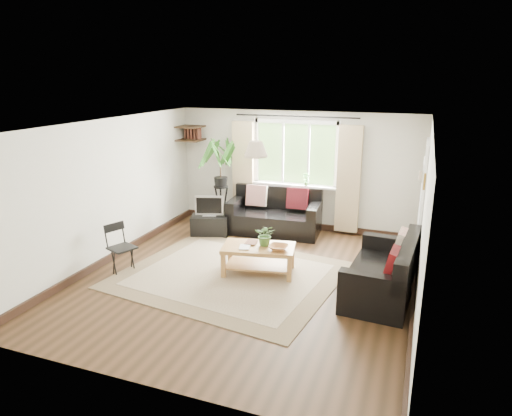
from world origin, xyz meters
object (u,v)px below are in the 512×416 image
(palm_stand, at_px, (221,183))
(tv_stand, at_px, (210,225))
(folding_chair, at_px, (122,249))
(sofa_back, at_px, (274,212))
(sofa_right, at_px, (382,268))
(coffee_table, at_px, (259,260))

(palm_stand, bearing_deg, tv_stand, -86.66)
(tv_stand, height_order, folding_chair, folding_chair)
(sofa_back, height_order, sofa_right, sofa_back)
(sofa_right, height_order, folding_chair, sofa_right)
(coffee_table, distance_m, tv_stand, 2.10)
(sofa_right, height_order, tv_stand, sofa_right)
(palm_stand, bearing_deg, sofa_right, -31.47)
(tv_stand, bearing_deg, folding_chair, -122.14)
(sofa_back, bearing_deg, sofa_right, -45.83)
(palm_stand, bearing_deg, coffee_table, -52.54)
(palm_stand, xyz_separation_m, folding_chair, (-0.49, -2.77, -0.52))
(sofa_back, height_order, folding_chair, sofa_back)
(sofa_back, relative_size, folding_chair, 2.29)
(coffee_table, bearing_deg, palm_stand, 127.46)
(sofa_back, xyz_separation_m, folding_chair, (-1.71, -2.67, -0.03))
(folding_chair, bearing_deg, palm_stand, 11.31)
(sofa_back, height_order, tv_stand, sofa_back)
(sofa_right, bearing_deg, palm_stand, -117.37)
(sofa_back, distance_m, tv_stand, 1.32)
(sofa_right, xyz_separation_m, palm_stand, (-3.50, 2.14, 0.51))
(sofa_right, bearing_deg, tv_stand, -109.12)
(tv_stand, height_order, palm_stand, palm_stand)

